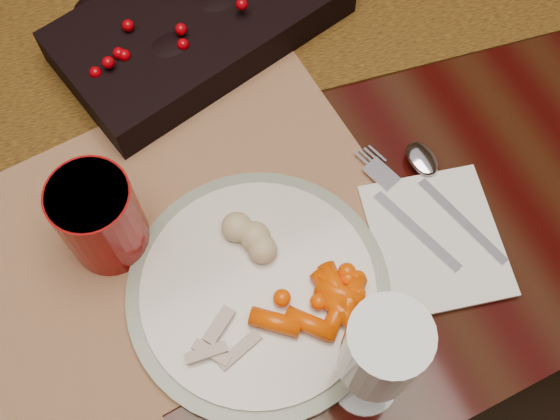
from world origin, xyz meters
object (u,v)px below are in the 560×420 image
dinner_plate (258,291)px  baby_carrots (323,323)px  napkin (436,240)px  wine_glass (376,362)px  placemat_main (181,232)px  mashed_potatoes (240,240)px  red_cup (100,219)px  dining_table (208,201)px  centerpiece (200,17)px  turkey_shreds (221,340)px

dinner_plate → baby_carrots: (0.04, -0.06, 0.02)m
napkin → wine_glass: wine_glass is taller
placemat_main → wine_glass: (0.10, -0.23, 0.09)m
mashed_potatoes → red_cup: red_cup is taller
red_cup → dinner_plate: bearing=-47.2°
baby_carrots → red_cup: bearing=129.8°
dinner_plate → napkin: size_ratio=1.75×
dining_table → baby_carrots: (0.01, -0.36, 0.40)m
centerpiece → placemat_main: 0.26m
mashed_potatoes → dining_table: bearing=82.8°
dinner_plate → red_cup: size_ratio=2.40×
baby_carrots → napkin: baby_carrots is taller
placemat_main → wine_glass: size_ratio=2.36×
red_cup → wine_glass: (0.17, -0.25, 0.03)m
baby_carrots → mashed_potatoes: bearing=108.6°
dining_table → mashed_potatoes: 0.48m
baby_carrots → napkin: size_ratio=0.64×
placemat_main → turkey_shreds: 0.14m
placemat_main → wine_glass: wine_glass is taller
dinner_plate → baby_carrots: bearing=-56.8°
baby_carrots → red_cup: size_ratio=0.88×
mashed_potatoes → turkey_shreds: bearing=-126.1°
centerpiece → placemat_main: size_ratio=0.76×
dining_table → napkin: size_ratio=11.63×
centerpiece → mashed_potatoes: centerpiece is taller
dining_table → dinner_plate: (-0.04, -0.30, 0.39)m
centerpiece → mashed_potatoes: bearing=-105.6°
baby_carrots → wine_glass: 0.09m
placemat_main → turkey_shreds: size_ratio=5.78×
placemat_main → turkey_shreds: (-0.01, -0.13, 0.03)m
placemat_main → wine_glass: 0.26m
red_cup → wine_glass: bearing=-56.2°
placemat_main → mashed_potatoes: 0.08m
baby_carrots → napkin: (0.15, 0.03, -0.02)m
centerpiece → red_cup: red_cup is taller
placemat_main → napkin: (0.24, -0.13, 0.00)m
baby_carrots → centerpiece: bearing=84.0°
dinner_plate → mashed_potatoes: bearing=85.4°
turkey_shreds → mashed_potatoes: bearing=53.9°
placemat_main → wine_glass: bearing=-69.5°
dinner_plate → red_cup: 0.17m
turkey_shreds → napkin: turkey_shreds is taller
placemat_main → dinner_plate: bearing=-68.9°
centerpiece → red_cup: bearing=-133.7°
dining_table → mashed_potatoes: size_ratio=23.33×
mashed_potatoes → wine_glass: wine_glass is taller
centerpiece → dining_table: bearing=-145.9°
centerpiece → dinner_plate: 0.34m
centerpiece → placemat_main: bearing=-119.0°
baby_carrots → mashed_potatoes: size_ratio=1.29×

